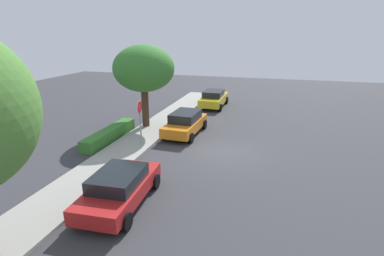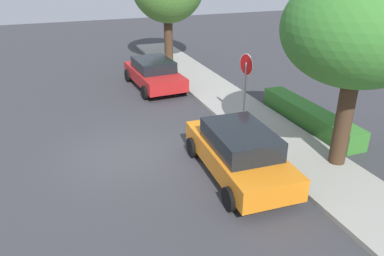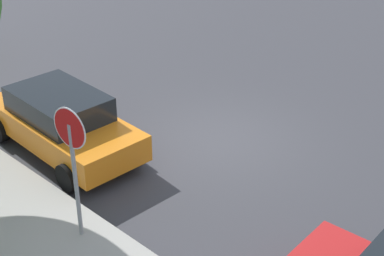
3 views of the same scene
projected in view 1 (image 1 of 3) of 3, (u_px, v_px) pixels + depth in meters
The scene contains 8 objects.
ground_plane at pixel (222, 151), 17.03m from camera, with size 60.00×60.00×0.00m, color #38383D.
sidewalk_curb at pixel (137, 141), 18.40m from camera, with size 32.00×2.39×0.14m, color #9E9B93.
stop_sign at pixel (140, 115), 17.07m from camera, with size 0.78×0.11×2.82m.
parked_car_orange at pixel (185, 123), 19.73m from camera, with size 4.45×2.16×1.51m.
parked_car_red at pixel (119, 187), 11.59m from camera, with size 4.46×2.28×1.40m.
parked_car_yellow at pixel (214, 98), 27.14m from camera, with size 4.57×2.08×1.50m.
street_tree_mid_block at pixel (144, 69), 20.04m from camera, with size 4.13×4.13×5.73m.
front_yard_hedge at pixel (110, 134), 18.81m from camera, with size 5.20×0.85×0.70m.
Camera 1 is at (-15.68, -2.70, 6.44)m, focal length 28.00 mm.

